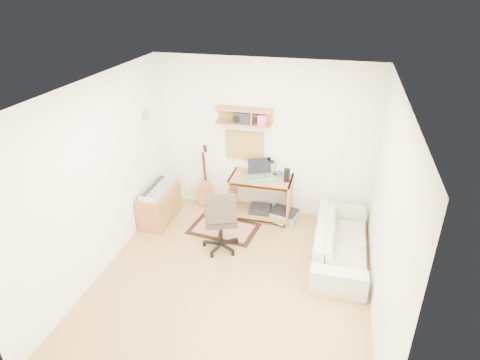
% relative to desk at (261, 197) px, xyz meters
% --- Properties ---
extents(floor, '(3.60, 4.00, 0.01)m').
position_rel_desk_xyz_m(floor, '(-0.04, -1.73, -0.38)').
color(floor, '#AF8249').
rests_on(floor, ground).
extents(ceiling, '(3.60, 4.00, 0.01)m').
position_rel_desk_xyz_m(ceiling, '(-0.04, -1.73, 2.23)').
color(ceiling, white).
rests_on(ceiling, ground).
extents(back_wall, '(3.60, 0.01, 2.60)m').
position_rel_desk_xyz_m(back_wall, '(-0.04, 0.28, 0.93)').
color(back_wall, white).
rests_on(back_wall, ground).
extents(left_wall, '(0.01, 4.00, 2.60)m').
position_rel_desk_xyz_m(left_wall, '(-1.84, -1.73, 0.93)').
color(left_wall, white).
rests_on(left_wall, ground).
extents(right_wall, '(0.01, 4.00, 2.60)m').
position_rel_desk_xyz_m(right_wall, '(1.77, -1.73, 0.93)').
color(right_wall, white).
rests_on(right_wall, ground).
extents(wall_shelf, '(0.90, 0.25, 0.26)m').
position_rel_desk_xyz_m(wall_shelf, '(-0.34, 0.15, 1.32)').
color(wall_shelf, '#B1663E').
rests_on(wall_shelf, back_wall).
extents(cork_board, '(0.64, 0.03, 0.49)m').
position_rel_desk_xyz_m(cork_board, '(-0.34, 0.25, 0.79)').
color(cork_board, tan).
rests_on(cork_board, back_wall).
extents(wall_photo, '(0.02, 0.20, 0.15)m').
position_rel_desk_xyz_m(wall_photo, '(-1.83, -0.23, 1.34)').
color(wall_photo, '#4C8CBF').
rests_on(wall_photo, left_wall).
extents(desk, '(1.00, 0.55, 0.75)m').
position_rel_desk_xyz_m(desk, '(0.00, 0.00, 0.00)').
color(desk, '#B1663E').
rests_on(desk, floor).
extents(laptop, '(0.50, 0.50, 0.29)m').
position_rel_desk_xyz_m(laptop, '(-0.00, -0.02, 0.52)').
color(laptop, silver).
rests_on(laptop, desk).
extents(speaker, '(0.10, 0.10, 0.22)m').
position_rel_desk_xyz_m(speaker, '(0.42, -0.05, 0.48)').
color(speaker, black).
rests_on(speaker, desk).
extents(desk_lamp, '(0.09, 0.09, 0.28)m').
position_rel_desk_xyz_m(desk_lamp, '(0.20, 0.14, 0.51)').
color(desk_lamp, black).
rests_on(desk_lamp, desk).
extents(pencil_cup, '(0.07, 0.07, 0.10)m').
position_rel_desk_xyz_m(pencil_cup, '(0.29, 0.10, 0.42)').
color(pencil_cup, '#305391').
rests_on(pencil_cup, desk).
extents(boombox, '(0.37, 0.17, 0.19)m').
position_rel_desk_xyz_m(boombox, '(-0.30, 0.15, 1.30)').
color(boombox, black).
rests_on(boombox, wall_shelf).
extents(rug, '(1.14, 0.84, 0.01)m').
position_rel_desk_xyz_m(rug, '(-0.50, -0.52, -0.37)').
color(rug, '#D4B38E').
rests_on(rug, floor).
extents(task_chair, '(0.68, 0.68, 1.03)m').
position_rel_desk_xyz_m(task_chair, '(-0.39, -1.02, 0.14)').
color(task_chair, '#34291E').
rests_on(task_chair, floor).
extents(cabinet, '(0.40, 0.90, 0.55)m').
position_rel_desk_xyz_m(cabinet, '(-1.62, -0.49, -0.10)').
color(cabinet, '#B1663E').
rests_on(cabinet, floor).
extents(music_keyboard, '(0.27, 0.86, 0.07)m').
position_rel_desk_xyz_m(music_keyboard, '(-1.62, -0.49, 0.21)').
color(music_keyboard, '#B2B5BA').
rests_on(music_keyboard, cabinet).
extents(guitar, '(0.31, 0.21, 1.12)m').
position_rel_desk_xyz_m(guitar, '(-1.04, 0.13, 0.19)').
color(guitar, '#B97138').
rests_on(guitar, floor).
extents(waste_basket, '(0.27, 0.27, 0.27)m').
position_rel_desk_xyz_m(waste_basket, '(-1.67, -0.53, -0.24)').
color(waste_basket, white).
rests_on(waste_basket, floor).
extents(printer, '(0.51, 0.44, 0.17)m').
position_rel_desk_xyz_m(printer, '(0.40, 0.01, -0.29)').
color(printer, '#A5A8AA').
rests_on(printer, floor).
extents(sofa, '(0.55, 1.88, 0.73)m').
position_rel_desk_xyz_m(sofa, '(1.34, -0.81, -0.01)').
color(sofa, '#C0BA98').
rests_on(sofa, floor).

